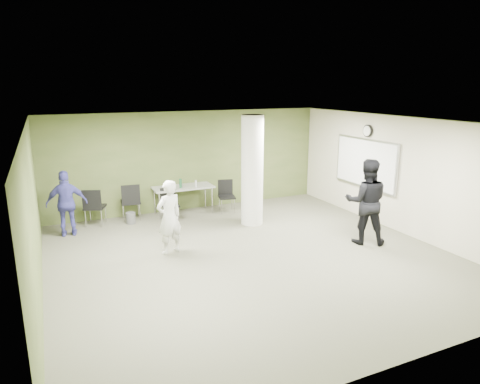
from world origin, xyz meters
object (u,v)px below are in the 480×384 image
folding_table (183,188)px  chair_back_left (94,204)px  woman_white (169,217)px  man_black (366,202)px  man_blue (67,204)px

folding_table → chair_back_left: folding_table is taller
chair_back_left → woman_white: bearing=138.0°
man_black → man_blue: 6.94m
woman_white → man_blue: 2.82m
chair_back_left → man_black: man_black is taller
man_black → woman_white: bearing=16.3°
folding_table → woman_white: (-1.12, -2.62, 0.07)m
folding_table → woman_white: woman_white is taller
man_black → man_blue: bearing=4.1°
chair_back_left → man_blue: (-0.64, -0.48, 0.22)m
woman_white → man_blue: size_ratio=1.01×
man_blue → woman_white: bearing=137.2°
folding_table → man_blue: man_blue is taller
woman_white → man_black: bearing=145.0°
chair_back_left → woman_white: (1.26, -2.56, 0.23)m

